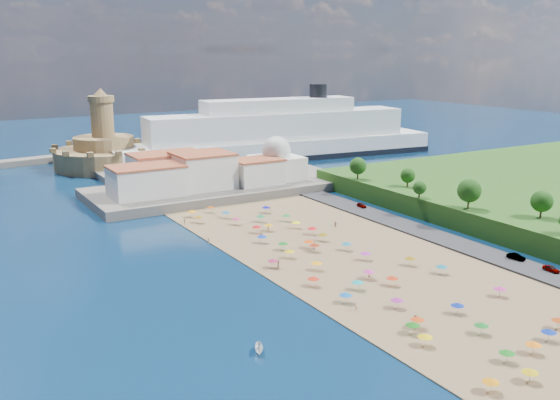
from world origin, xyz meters
TOP-DOWN VIEW (x-y plane):
  - ground at (0.00, 0.00)m, footprint 700.00×700.00m
  - terrace at (10.00, 73.00)m, footprint 90.00×36.00m
  - jetty at (-12.00, 108.00)m, footprint 18.00×70.00m
  - waterfront_buildings at (-3.05, 73.64)m, footprint 57.00×29.00m
  - domed_building at (30.00, 71.00)m, footprint 16.00×16.00m
  - fortress at (-12.00, 138.00)m, footprint 40.00×40.00m
  - cruise_ship at (61.05, 121.49)m, footprint 149.59×37.34m
  - beach_parasols at (-1.07, -8.59)m, footprint 32.27×114.62m
  - beachgoers at (-1.45, 1.48)m, footprint 36.95×96.51m
  - moored_boats at (-32.94, -52.99)m, footprint 6.68×30.45m
  - parked_cars at (36.00, -10.62)m, footprint 2.09×69.69m
  - hillside_trees at (48.00, -10.06)m, footprint 16.49×106.87m

SIDE VIEW (x-z plane):
  - ground at x=0.00m, z-range 0.00..0.00m
  - moored_boats at x=-32.94m, z-range -0.07..1.71m
  - beachgoers at x=-1.45m, z-range 0.20..2.06m
  - jetty at x=-12.00m, z-range 0.00..2.40m
  - parked_cars at x=36.00m, z-range 0.68..2.04m
  - terrace at x=10.00m, z-range 0.00..3.00m
  - beach_parasols at x=-1.07m, z-range 1.05..3.25m
  - fortress at x=-12.00m, z-range -9.52..22.88m
  - waterfront_buildings at x=-3.05m, z-range 2.38..13.38m
  - domed_building at x=30.00m, z-range 1.47..16.47m
  - cruise_ship at x=61.05m, z-range -6.60..25.76m
  - hillside_trees at x=48.00m, z-range 6.20..14.28m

